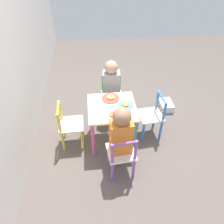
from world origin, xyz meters
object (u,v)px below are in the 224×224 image
object	(u,v)px
chair_purple	(121,155)
plate_front	(125,105)
kids_table	(112,113)
chair_green	(111,97)
plate_right	(111,98)
chair_yellow	(69,126)
storage_bin	(166,105)
child_left	(121,135)
plate_left	(113,115)
child_right	(111,86)
chair_blue	(152,116)

from	to	relation	value
chair_purple	plate_front	size ratio (longest dim) A/B	3.29
kids_table	chair_green	distance (m)	0.49
plate_right	chair_purple	bearing A→B (deg)	-176.08
chair_yellow	storage_bin	bearing A→B (deg)	-70.13
child_left	plate_right	size ratio (longest dim) A/B	4.15
chair_green	plate_front	distance (m)	0.53
plate_right	plate_front	size ratio (longest dim) A/B	1.19
chair_yellow	plate_right	xyz separation A→B (m)	(0.15, -0.47, 0.23)
child_left	plate_left	bearing A→B (deg)	-87.30
kids_table	chair_green	size ratio (longest dim) A/B	0.95
plate_left	plate_front	distance (m)	0.20
storage_bin	child_right	bearing A→B (deg)	95.52
kids_table	child_left	distance (m)	0.42
chair_purple	plate_left	bearing A→B (deg)	-87.79
plate_right	chair_green	bearing A→B (deg)	-7.00
plate_left	plate_front	bearing A→B (deg)	-45.00
child_left	plate_right	bearing A→B (deg)	-91.32
child_left	plate_front	world-z (taller)	child_left
chair_purple	chair_yellow	xyz separation A→B (m)	(0.46, 0.51, 0.00)
plate_front	plate_right	bearing A→B (deg)	45.00
chair_blue	plate_left	world-z (taller)	chair_blue
kids_table	plate_left	world-z (taller)	plate_left
child_right	plate_right	bearing A→B (deg)	-92.60
chair_blue	storage_bin	size ratio (longest dim) A/B	2.30
chair_blue	chair_yellow	size ratio (longest dim) A/B	1.00
plate_front	storage_bin	size ratio (longest dim) A/B	0.70
child_left	kids_table	bearing A→B (deg)	-90.00
plate_right	plate_left	bearing A→B (deg)	180.00
kids_table	storage_bin	size ratio (longest dim) A/B	2.17
kids_table	chair_purple	distance (m)	0.49
chair_blue	storage_bin	xyz separation A→B (m)	(0.44, -0.33, -0.21)
child_right	storage_bin	world-z (taller)	child_right
child_left	plate_right	xyz separation A→B (m)	(0.55, 0.04, 0.01)
chair_green	chair_yellow	distance (m)	0.70
chair_green	child_right	world-z (taller)	child_right
child_left	storage_bin	size ratio (longest dim) A/B	3.46
chair_yellow	storage_bin	xyz separation A→B (m)	(0.49, -1.27, -0.21)
chair_blue	plate_left	bearing A→B (deg)	-73.64
kids_table	child_left	bearing A→B (deg)	-174.89
chair_blue	child_left	world-z (taller)	child_left
kids_table	chair_blue	distance (m)	0.49
kids_table	plate_right	size ratio (longest dim) A/B	2.60
chair_yellow	child_left	xyz separation A→B (m)	(-0.40, -0.51, 0.22)
chair_blue	plate_right	world-z (taller)	chair_blue
chair_purple	child_right	size ratio (longest dim) A/B	0.68
chair_blue	child_right	xyz separation A→B (m)	(0.36, 0.43, 0.20)
chair_yellow	plate_front	xyz separation A→B (m)	(0.01, -0.61, 0.23)
plate_front	chair_yellow	bearing A→B (deg)	91.11
chair_blue	kids_table	bearing A→B (deg)	-90.00
plate_right	plate_left	size ratio (longest dim) A/B	1.02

